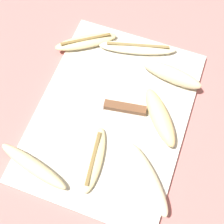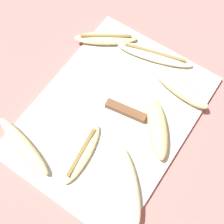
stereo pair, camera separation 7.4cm
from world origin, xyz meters
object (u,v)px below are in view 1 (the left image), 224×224
at_px(banana_golden_short, 160,117).
at_px(banana_pale_long, 147,178).
at_px(banana_soft_right, 33,166).
at_px(banana_bright_far, 138,48).
at_px(banana_mellow_near, 86,42).
at_px(banana_cream_curved, 172,75).
at_px(banana_ripe_center, 95,160).
at_px(knife, 115,106).

bearing_deg(banana_golden_short, banana_pale_long, -174.40).
distance_m(banana_soft_right, banana_golden_short, 0.31).
height_order(banana_bright_far, banana_golden_short, banana_golden_short).
bearing_deg(banana_mellow_near, banana_cream_curved, -95.92).
bearing_deg(banana_bright_far, banana_mellow_near, 102.05).
xyz_separation_m(banana_soft_right, banana_pale_long, (0.06, -0.24, -0.00)).
height_order(banana_bright_far, banana_soft_right, banana_soft_right).
bearing_deg(banana_bright_far, banana_ripe_center, -179.22).
bearing_deg(banana_mellow_near, banana_soft_right, -177.27).
bearing_deg(banana_mellow_near, banana_bright_far, -77.95).
bearing_deg(banana_soft_right, banana_mellow_near, 2.73).
bearing_deg(banana_soft_right, banana_pale_long, -76.11).
distance_m(banana_bright_far, banana_mellow_near, 0.14).
bearing_deg(banana_ripe_center, banana_golden_short, -36.24).
xyz_separation_m(knife, banana_bright_far, (0.18, 0.00, 0.00)).
bearing_deg(banana_ripe_center, banana_bright_far, 0.78).
height_order(knife, banana_bright_far, banana_bright_far).
bearing_deg(banana_ripe_center, knife, 1.73).
bearing_deg(banana_ripe_center, banana_cream_curved, -20.91).
distance_m(banana_bright_far, banana_soft_right, 0.40).
bearing_deg(banana_golden_short, banana_cream_curved, 2.48).
distance_m(banana_pale_long, banana_golden_short, 0.15).
height_order(knife, banana_soft_right, banana_soft_right).
xyz_separation_m(banana_bright_far, banana_ripe_center, (-0.32, -0.00, -0.00)).
distance_m(banana_cream_curved, banana_mellow_near, 0.24).
height_order(banana_pale_long, banana_cream_curved, banana_cream_curved).
bearing_deg(banana_ripe_center, banana_mellow_near, 25.64).
xyz_separation_m(banana_golden_short, banana_cream_curved, (0.12, 0.01, -0.00)).
bearing_deg(knife, banana_ripe_center, 172.58).
bearing_deg(banana_cream_curved, banana_pale_long, -175.80).
bearing_deg(banana_soft_right, banana_golden_short, -47.94).
bearing_deg(banana_soft_right, banana_bright_far, -17.26).
distance_m(banana_soft_right, banana_pale_long, 0.25).
relative_size(banana_soft_right, banana_golden_short, 1.23).
distance_m(banana_ripe_center, banana_mellow_near, 0.32).
relative_size(banana_bright_far, banana_golden_short, 1.38).
bearing_deg(knife, banana_golden_short, -96.60).
bearing_deg(banana_mellow_near, banana_pale_long, -138.23).
height_order(banana_pale_long, banana_mellow_near, banana_pale_long).
relative_size(banana_golden_short, banana_ripe_center, 0.93).
relative_size(banana_cream_curved, banana_ripe_center, 1.01).
relative_size(banana_pale_long, banana_golden_short, 1.05).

